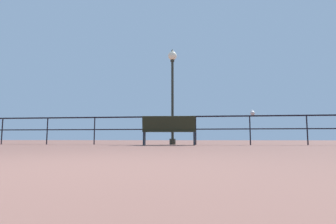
% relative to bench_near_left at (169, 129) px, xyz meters
% --- Properties ---
extents(ground_plane, '(60.00, 60.00, 0.00)m').
position_rel_bench_near_left_xyz_m(ground_plane, '(-0.08, -6.72, -0.56)').
color(ground_plane, brown).
extents(pier_railing, '(25.28, 0.05, 1.07)m').
position_rel_bench_near_left_xyz_m(pier_railing, '(-0.08, 0.84, 0.23)').
color(pier_railing, black).
rests_on(pier_railing, ground_plane).
extents(bench_near_left, '(1.82, 0.72, 0.98)m').
position_rel_bench_near_left_xyz_m(bench_near_left, '(0.00, 0.00, 0.00)').
color(bench_near_left, black).
rests_on(bench_near_left, ground_plane).
extents(lamppost_center, '(0.35, 0.35, 3.76)m').
position_rel_bench_near_left_xyz_m(lamppost_center, '(0.01, 1.14, 1.86)').
color(lamppost_center, '#292A20').
rests_on(lamppost_center, ground_plane).
extents(seagull_on_rail, '(0.19, 0.43, 0.20)m').
position_rel_bench_near_left_xyz_m(seagull_on_rail, '(2.95, 0.86, 0.60)').
color(seagull_on_rail, silver).
rests_on(seagull_on_rail, pier_railing).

